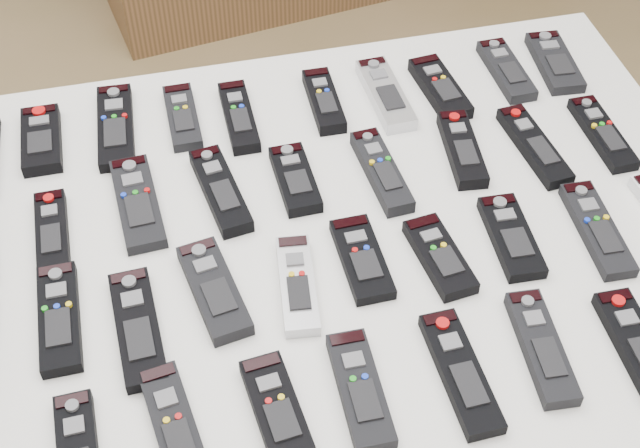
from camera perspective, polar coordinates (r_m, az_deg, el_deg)
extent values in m
plane|color=olive|center=(2.02, -0.32, -13.57)|extent=(4.00, 4.00, 0.00)
cube|color=white|center=(1.34, 0.00, -1.15)|extent=(1.25, 0.88, 0.04)
cylinder|color=beige|center=(1.90, -19.57, -3.41)|extent=(0.04, 0.04, 0.74)
cylinder|color=beige|center=(2.02, 13.25, 2.19)|extent=(0.04, 0.04, 0.74)
cube|color=black|center=(1.52, -17.40, 5.16)|extent=(0.06, 0.15, 0.02)
cube|color=black|center=(1.52, -12.94, 6.08)|extent=(0.07, 0.20, 0.02)
cube|color=black|center=(1.52, -8.80, 6.79)|extent=(0.05, 0.15, 0.02)
cube|color=black|center=(1.51, -5.21, 6.85)|extent=(0.05, 0.17, 0.02)
cube|color=black|center=(1.53, 0.25, 7.88)|extent=(0.05, 0.15, 0.02)
cube|color=#B7B7BC|center=(1.55, 4.21, 8.27)|extent=(0.06, 0.18, 0.02)
cube|color=black|center=(1.57, 7.69, 8.61)|extent=(0.07, 0.16, 0.02)
cube|color=black|center=(1.63, 11.83, 9.60)|extent=(0.05, 0.16, 0.02)
cube|color=black|center=(1.67, 14.78, 9.98)|extent=(0.07, 0.17, 0.02)
cube|color=black|center=(1.37, -16.77, -0.56)|extent=(0.05, 0.16, 0.02)
cube|color=black|center=(1.38, -11.59, 1.32)|extent=(0.07, 0.19, 0.02)
cube|color=black|center=(1.38, -6.38, 2.14)|extent=(0.07, 0.19, 0.02)
cube|color=black|center=(1.39, -1.60, 2.88)|extent=(0.06, 0.14, 0.02)
cube|color=black|center=(1.40, 3.96, 3.38)|extent=(0.06, 0.18, 0.02)
cube|color=black|center=(1.46, 9.08, 4.76)|extent=(0.07, 0.17, 0.02)
cube|color=black|center=(1.49, 13.55, 4.89)|extent=(0.06, 0.19, 0.02)
cube|color=black|center=(1.54, 17.63, 5.54)|extent=(0.05, 0.17, 0.02)
cube|color=black|center=(1.26, -16.35, -5.78)|extent=(0.05, 0.18, 0.02)
cube|color=black|center=(1.23, -11.59, -6.53)|extent=(0.06, 0.19, 0.02)
cube|color=black|center=(1.25, -6.79, -4.21)|extent=(0.09, 0.18, 0.02)
cube|color=#B7B7BC|center=(1.25, -1.46, -3.91)|extent=(0.07, 0.17, 0.02)
cube|color=black|center=(1.28, 2.70, -2.24)|extent=(0.06, 0.15, 0.02)
cube|color=black|center=(1.29, 7.67, -2.08)|extent=(0.07, 0.15, 0.02)
cube|color=black|center=(1.34, 12.14, -0.81)|extent=(0.06, 0.16, 0.02)
cube|color=black|center=(1.38, 17.31, -0.32)|extent=(0.06, 0.18, 0.02)
cube|color=black|center=(1.14, -9.22, -12.90)|extent=(0.08, 0.19, 0.02)
cube|color=black|center=(1.13, -2.76, -11.84)|extent=(0.07, 0.16, 0.02)
cube|color=black|center=(1.15, 2.59, -10.55)|extent=(0.05, 0.17, 0.02)
cube|color=black|center=(1.18, 8.99, -9.36)|extent=(0.06, 0.19, 0.02)
cube|color=black|center=(1.22, 13.99, -7.67)|extent=(0.06, 0.18, 0.02)
cube|color=black|center=(1.26, 19.66, -7.38)|extent=(0.06, 0.18, 0.02)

